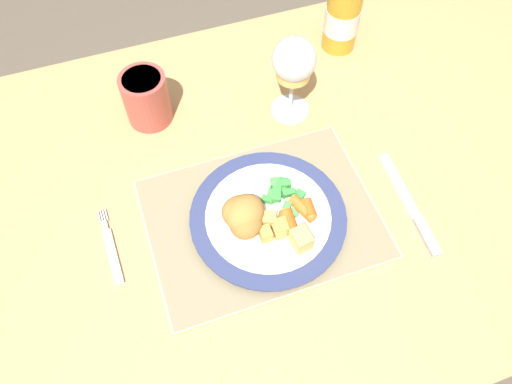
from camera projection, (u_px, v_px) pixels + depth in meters
ground_plane at (264, 317)px, 1.49m from camera, size 6.00×6.00×0.00m
dining_table at (268, 209)px, 0.94m from camera, size 1.40×0.82×0.74m
placemat at (262, 218)px, 0.82m from camera, size 0.37×0.28×0.01m
dinner_plate at (268, 218)px, 0.80m from camera, size 0.25×0.25×0.02m
breaded_croquettes at (244, 215)px, 0.77m from camera, size 0.09×0.10×0.05m
green_beans_pile at (282, 195)px, 0.81m from camera, size 0.07×0.08×0.02m
glazed_carrots at (296, 218)px, 0.78m from camera, size 0.08×0.08×0.02m
fork at (112, 251)px, 0.79m from camera, size 0.02×0.14×0.01m
table_knife at (413, 211)px, 0.83m from camera, size 0.03×0.21×0.01m
wine_glass at (294, 63)px, 0.85m from camera, size 0.08×0.08×0.17m
bottle at (344, 8)px, 0.96m from camera, size 0.07×0.07×0.26m
roast_potatoes at (284, 232)px, 0.76m from camera, size 0.07×0.08×0.03m
drinking_cup at (146, 98)px, 0.89m from camera, size 0.08×0.08×0.10m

